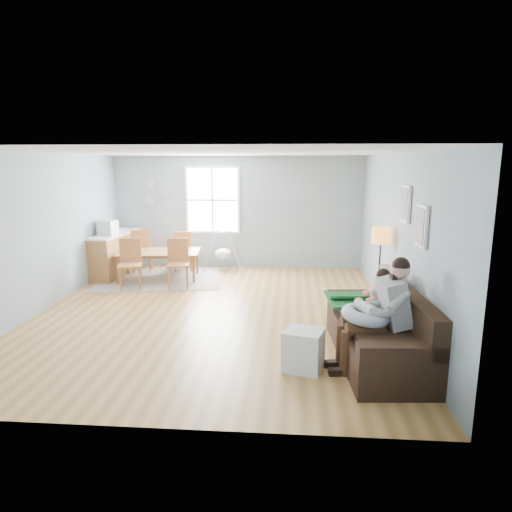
# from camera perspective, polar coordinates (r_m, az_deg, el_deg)

# --- Properties ---
(room) EXTENTS (8.40, 9.40, 3.90)m
(room) POSITION_cam_1_polar(r_m,az_deg,el_deg) (7.55, -5.57, 10.63)
(room) COLOR olive
(window) EXTENTS (1.32, 0.08, 1.62)m
(window) POSITION_cam_1_polar(r_m,az_deg,el_deg) (11.10, -5.45, 6.98)
(window) COLOR white
(window) RESTS_ON room
(pictures) EXTENTS (0.05, 1.34, 0.74)m
(pictures) POSITION_cam_1_polar(r_m,az_deg,el_deg) (6.64, 19.03, 4.97)
(pictures) COLOR white
(pictures) RESTS_ON room
(wall_plates) EXTENTS (0.67, 0.02, 0.66)m
(wall_plates) POSITION_cam_1_polar(r_m,az_deg,el_deg) (11.42, -12.48, 7.79)
(wall_plates) COLOR #8B9CA7
(wall_plates) RESTS_ON room
(sofa) EXTENTS (1.14, 2.34, 0.92)m
(sofa) POSITION_cam_1_polar(r_m,az_deg,el_deg) (6.28, 15.50, -9.53)
(sofa) COLOR black
(sofa) RESTS_ON room
(green_throw) EXTENTS (1.10, 0.94, 0.04)m
(green_throw) POSITION_cam_1_polar(r_m,az_deg,el_deg) (6.87, 13.28, -5.30)
(green_throw) COLOR #135522
(green_throw) RESTS_ON sofa
(beige_pillow) EXTENTS (0.22, 0.54, 0.53)m
(beige_pillow) POSITION_cam_1_polar(r_m,az_deg,el_deg) (6.74, 16.38, -3.66)
(beige_pillow) COLOR tan
(beige_pillow) RESTS_ON sofa
(father) EXTENTS (1.03, 0.54, 1.44)m
(father) POSITION_cam_1_polar(r_m,az_deg,el_deg) (5.80, 15.19, -6.60)
(father) COLOR gray
(father) RESTS_ON sofa
(nursing_pillow) EXTENTS (0.67, 0.66, 0.24)m
(nursing_pillow) POSITION_cam_1_polar(r_m,az_deg,el_deg) (5.78, 13.51, -7.22)
(nursing_pillow) COLOR silver
(nursing_pillow) RESTS_ON father
(infant) EXTENTS (0.27, 0.42, 0.15)m
(infant) POSITION_cam_1_polar(r_m,az_deg,el_deg) (5.78, 13.38, -6.22)
(infant) COLOR silver
(infant) RESTS_ON nursing_pillow
(toddler) EXTENTS (0.61, 0.30, 0.96)m
(toddler) POSITION_cam_1_polar(r_m,az_deg,el_deg) (6.31, 14.50, -4.95)
(toddler) COLOR white
(toddler) RESTS_ON sofa
(floor_lamp) EXTENTS (0.30, 0.30, 1.48)m
(floor_lamp) POSITION_cam_1_polar(r_m,az_deg,el_deg) (7.91, 15.31, 1.60)
(floor_lamp) COLOR black
(floor_lamp) RESTS_ON room
(storage_cube) EXTENTS (0.56, 0.52, 0.52)m
(storage_cube) POSITION_cam_1_polar(r_m,az_deg,el_deg) (5.82, 5.86, -11.59)
(storage_cube) COLOR white
(storage_cube) RESTS_ON room
(rug) EXTENTS (2.96, 2.43, 0.01)m
(rug) POSITION_cam_1_polar(r_m,az_deg,el_deg) (10.37, -11.94, -2.78)
(rug) COLOR gray
(rug) RESTS_ON room
(dining_table) EXTENTS (1.86, 1.17, 0.62)m
(dining_table) POSITION_cam_1_polar(r_m,az_deg,el_deg) (10.30, -12.01, -1.14)
(dining_table) COLOR olive
(dining_table) RESTS_ON rug
(chair_sw) EXTENTS (0.56, 0.56, 1.01)m
(chair_sw) POSITION_cam_1_polar(r_m,az_deg,el_deg) (9.69, -15.43, -0.46)
(chair_sw) COLOR #955533
(chair_sw) RESTS_ON rug
(chair_se) EXTENTS (0.53, 0.53, 1.00)m
(chair_se) POSITION_cam_1_polar(r_m,az_deg,el_deg) (9.55, -9.73, -0.41)
(chair_se) COLOR #955533
(chair_se) RESTS_ON rug
(chair_nw) EXTENTS (0.55, 0.55, 1.02)m
(chair_nw) POSITION_cam_1_polar(r_m,az_deg,el_deg) (10.95, -14.11, 1.01)
(chair_nw) COLOR #955533
(chair_nw) RESTS_ON rug
(chair_ne) EXTENTS (0.51, 0.51, 0.97)m
(chair_ne) POSITION_cam_1_polar(r_m,az_deg,el_deg) (10.84, -9.10, 0.94)
(chair_ne) COLOR #955533
(chair_ne) RESTS_ON rug
(counter) EXTENTS (0.64, 1.77, 0.97)m
(counter) POSITION_cam_1_polar(r_m,az_deg,el_deg) (10.91, -17.15, 0.27)
(counter) COLOR olive
(counter) RESTS_ON room
(monitor) EXTENTS (0.40, 0.38, 0.33)m
(monitor) POSITION_cam_1_polar(r_m,az_deg,el_deg) (10.51, -18.07, 3.36)
(monitor) COLOR #B6B6BB
(monitor) RESTS_ON counter
(baby_swing) EXTENTS (1.03, 1.05, 0.96)m
(baby_swing) POSITION_cam_1_polar(r_m,az_deg,el_deg) (10.87, -4.12, 0.41)
(baby_swing) COLOR #B6B6BB
(baby_swing) RESTS_ON room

